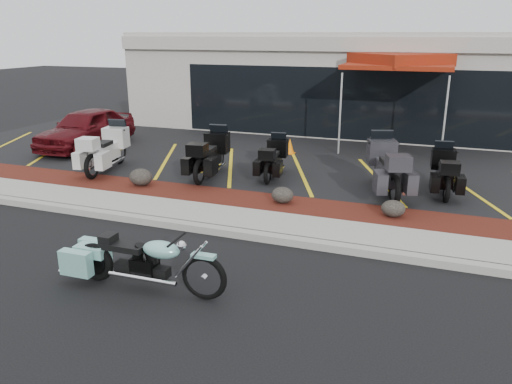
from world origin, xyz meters
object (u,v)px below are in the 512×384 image
at_px(touring_white, 118,142).
at_px(parked_car, 86,128).
at_px(hero_cruiser, 204,271).
at_px(popup_canopy, 400,62).
at_px(traffic_cone, 290,146).

height_order(touring_white, parked_car, touring_white).
distance_m(hero_cruiser, popup_canopy, 11.93).
height_order(hero_cruiser, parked_car, parked_car).
distance_m(hero_cruiser, parked_car, 11.36).
xyz_separation_m(hero_cruiser, popup_canopy, (1.72, 11.52, 2.56)).
bearing_deg(traffic_cone, parked_car, -166.90).
relative_size(touring_white, parked_car, 0.59).
height_order(hero_cruiser, traffic_cone, hero_cruiser).
height_order(touring_white, traffic_cone, touring_white).
relative_size(hero_cruiser, traffic_cone, 5.46).
relative_size(parked_car, popup_canopy, 0.99).
bearing_deg(parked_car, traffic_cone, 14.05).
height_order(hero_cruiser, touring_white, touring_white).
relative_size(parked_car, traffic_cone, 7.80).
bearing_deg(touring_white, parked_car, 48.09).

